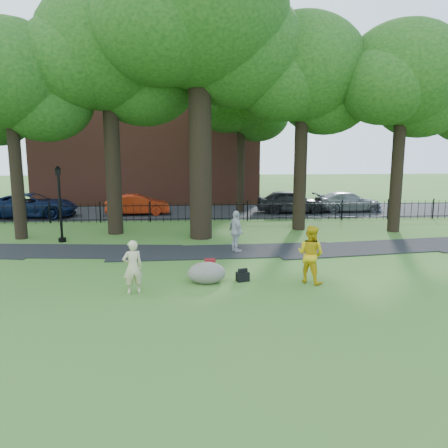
{
  "coord_description": "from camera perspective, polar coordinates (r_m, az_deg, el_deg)",
  "views": [
    {
      "loc": [
        -0.43,
        -14.65,
        4.48
      ],
      "look_at": [
        0.8,
        2.0,
        1.57
      ],
      "focal_mm": 35.0,
      "sensor_mm": 36.0,
      "label": 1
    }
  ],
  "objects": [
    {
      "name": "lamppost",
      "position": [
        22.26,
        -20.63,
        2.33
      ],
      "size": [
        0.36,
        0.36,
        3.66
      ],
      "rotation": [
        0.0,
        0.0,
        0.15
      ],
      "color": "black",
      "rests_on": "ground"
    },
    {
      "name": "red_bag",
      "position": [
        16.87,
        -1.85,
        -5.04
      ],
      "size": [
        0.43,
        0.31,
        0.27
      ],
      "primitive_type": "cube",
      "rotation": [
        0.0,
        0.0,
        0.16
      ],
      "color": "maroon",
      "rests_on": "ground"
    },
    {
      "name": "iron_fence",
      "position": [
        26.94,
        -3.26,
        1.59
      ],
      "size": [
        44.0,
        0.04,
        1.2
      ],
      "color": "black",
      "rests_on": "ground"
    },
    {
      "name": "backpack",
      "position": [
        14.99,
        2.45,
        -6.88
      ],
      "size": [
        0.48,
        0.38,
        0.32
      ],
      "primitive_type": "cube",
      "rotation": [
        0.0,
        0.0,
        0.3
      ],
      "color": "black",
      "rests_on": "ground"
    },
    {
      "name": "red_sedan",
      "position": [
        30.12,
        -11.22,
        2.49
      ],
      "size": [
        4.35,
        1.86,
        1.4
      ],
      "primitive_type": "imported",
      "rotation": [
        0.0,
        0.0,
        1.66
      ],
      "color": "#A9250D",
      "rests_on": "ground"
    },
    {
      "name": "silver_car",
      "position": [
        32.35,
        15.88,
        2.8
      ],
      "size": [
        4.94,
        2.3,
        1.4
      ],
      "primitive_type": "imported",
      "rotation": [
        0.0,
        0.0,
        1.64
      ],
      "color": "gray",
      "rests_on": "ground"
    },
    {
      "name": "street",
      "position": [
        30.98,
        -3.38,
        1.56
      ],
      "size": [
        80.0,
        7.0,
        0.02
      ],
      "primitive_type": "cube",
      "color": "black",
      "rests_on": "ground"
    },
    {
      "name": "footpath",
      "position": [
        19.14,
        0.19,
        -3.65
      ],
      "size": [
        36.07,
        3.85,
        0.03
      ],
      "primitive_type": "cube",
      "rotation": [
        0.0,
        0.0,
        0.03
      ],
      "color": "black",
      "rests_on": "ground"
    },
    {
      "name": "ground",
      "position": [
        15.33,
        -2.44,
        -7.12
      ],
      "size": [
        120.0,
        120.0,
        0.0
      ],
      "primitive_type": "plane",
      "color": "#366C26",
      "rests_on": "ground"
    },
    {
      "name": "navy_van",
      "position": [
        31.14,
        -23.77,
        2.25
      ],
      "size": [
        5.7,
        2.66,
        1.58
      ],
      "primitive_type": "imported",
      "rotation": [
        0.0,
        0.0,
        1.56
      ],
      "color": "#0A1736",
      "rests_on": "ground"
    },
    {
      "name": "grey_car",
      "position": [
        30.81,
        8.77,
        2.94
      ],
      "size": [
        4.86,
        2.16,
        1.63
      ],
      "primitive_type": "imported",
      "rotation": [
        0.0,
        0.0,
        1.52
      ],
      "color": "black",
      "rests_on": "ground"
    },
    {
      "name": "man",
      "position": [
        14.92,
        11.24,
        -3.9
      ],
      "size": [
        1.2,
        1.19,
        1.95
      ],
      "primitive_type": "imported",
      "rotation": [
        0.0,
        0.0,
        2.39
      ],
      "color": "gold",
      "rests_on": "ground"
    },
    {
      "name": "brick_building",
      "position": [
        38.84,
        -9.7,
        12.0
      ],
      "size": [
        18.0,
        8.0,
        12.0
      ],
      "primitive_type": "cube",
      "color": "brown",
      "rests_on": "ground"
    },
    {
      "name": "big_tree",
      "position": [
        22.48,
        -2.91,
        24.47
      ],
      "size": [
        10.08,
        8.61,
        14.37
      ],
      "color": "black",
      "rests_on": "ground"
    },
    {
      "name": "tree_row",
      "position": [
        23.36,
        -1.95,
        18.93
      ],
      "size": [
        26.82,
        7.96,
        12.42
      ],
      "color": "black",
      "rests_on": "ground"
    },
    {
      "name": "pedestrian",
      "position": [
        18.92,
        1.58,
        -0.98
      ],
      "size": [
        0.83,
        1.16,
        1.83
      ],
      "primitive_type": "imported",
      "rotation": [
        0.0,
        0.0,
        1.97
      ],
      "color": "#B7B7BC",
      "rests_on": "ground"
    },
    {
      "name": "woman",
      "position": [
        13.87,
        -11.84,
        -5.51
      ],
      "size": [
        0.72,
        0.59,
        1.69
      ],
      "primitive_type": "imported",
      "rotation": [
        0.0,
        0.0,
        3.49
      ],
      "color": "beige",
      "rests_on": "ground"
    },
    {
      "name": "boulder",
      "position": [
        14.83,
        -2.28,
        -6.2
      ],
      "size": [
        1.33,
        1.04,
        0.75
      ],
      "primitive_type": "ellipsoid",
      "rotation": [
        0.0,
        0.0,
        0.06
      ],
      "color": "#5F5D4F",
      "rests_on": "ground"
    }
  ]
}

